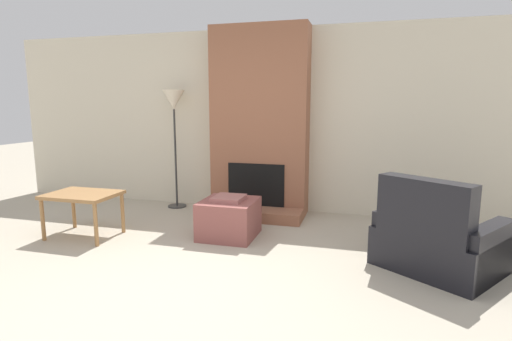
% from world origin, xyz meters
% --- Properties ---
extents(ground_plane, '(24.00, 24.00, 0.00)m').
position_xyz_m(ground_plane, '(0.00, 0.00, 0.00)').
color(ground_plane, '#B2A893').
extents(wall_back, '(8.27, 0.06, 2.60)m').
position_xyz_m(wall_back, '(0.00, 2.88, 1.30)').
color(wall_back, beige).
rests_on(wall_back, ground_plane).
extents(fireplace, '(1.35, 0.79, 2.60)m').
position_xyz_m(fireplace, '(0.00, 2.63, 1.23)').
color(fireplace, '#935B42').
rests_on(fireplace, ground_plane).
extents(ottoman, '(0.62, 0.64, 0.49)m').
position_xyz_m(ottoman, '(-0.06, 1.50, 0.23)').
color(ottoman, '#8C4C47').
rests_on(ottoman, ground_plane).
extents(armchair, '(1.32, 1.29, 0.90)m').
position_xyz_m(armchair, '(2.12, 1.10, 0.27)').
color(armchair, black).
rests_on(armchair, ground_plane).
extents(side_table, '(0.79, 0.58, 0.52)m').
position_xyz_m(side_table, '(-1.71, 1.05, 0.46)').
color(side_table, '#9E7042').
rests_on(side_table, ground_plane).
extents(floor_lamp_left, '(0.33, 0.33, 1.75)m').
position_xyz_m(floor_lamp_left, '(-1.29, 2.60, 1.51)').
color(floor_lamp_left, '#333333').
rests_on(floor_lamp_left, ground_plane).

